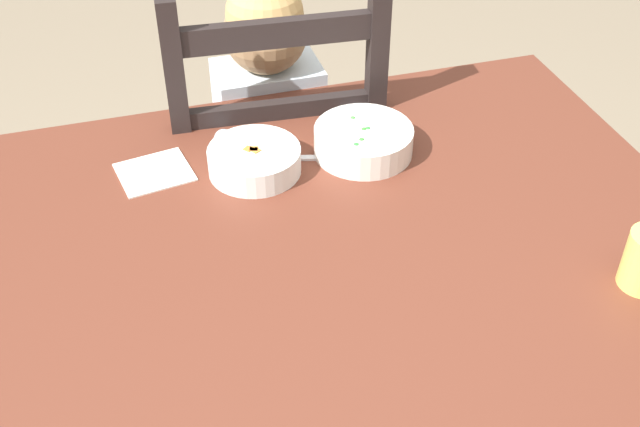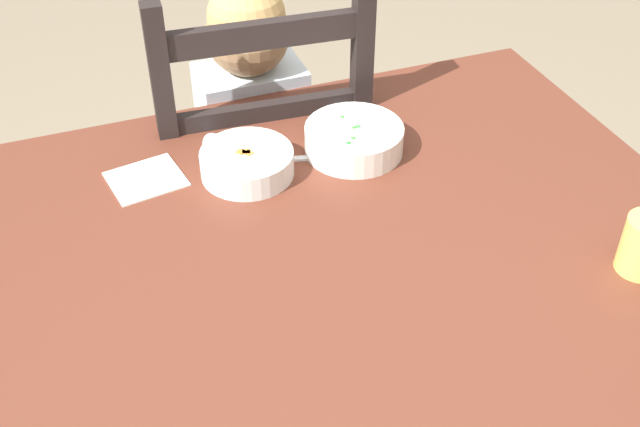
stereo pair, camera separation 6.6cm
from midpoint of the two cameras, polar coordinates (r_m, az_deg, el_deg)
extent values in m
cube|color=brown|center=(1.20, -2.02, -5.58)|extent=(1.33, 1.09, 0.04)
cylinder|color=brown|center=(1.97, 10.12, -0.18)|extent=(0.07, 0.07, 0.72)
cube|color=black|center=(1.88, -5.78, 1.80)|extent=(0.45, 0.45, 0.02)
cube|color=black|center=(2.20, -1.58, 0.68)|extent=(0.04, 0.04, 0.45)
cube|color=black|center=(2.15, -11.38, -1.11)|extent=(0.04, 0.04, 0.45)
cube|color=black|center=(1.92, 1.41, -6.05)|extent=(0.04, 0.04, 0.45)
cube|color=black|center=(1.87, -9.85, -8.29)|extent=(0.04, 0.04, 0.45)
cube|color=black|center=(1.60, 1.70, 7.26)|extent=(0.04, 0.04, 0.55)
cube|color=black|center=(1.54, -11.93, 5.01)|extent=(0.04, 0.04, 0.55)
cube|color=black|center=(1.46, -5.43, 12.61)|extent=(0.36, 0.05, 0.05)
cube|color=black|center=(1.54, -5.06, 7.07)|extent=(0.36, 0.05, 0.05)
cube|color=silver|center=(1.75, -5.86, 5.68)|extent=(0.22, 0.14, 0.32)
sphere|color=#A77F57|center=(1.64, -6.41, 12.62)|extent=(0.17, 0.17, 0.17)
sphere|color=tan|center=(1.62, -6.50, 13.83)|extent=(0.16, 0.16, 0.16)
cylinder|color=#3F4C72|center=(1.90, -5.70, -6.48)|extent=(0.07, 0.07, 0.47)
cylinder|color=#3F4C72|center=(1.92, -2.54, -5.68)|extent=(0.07, 0.07, 0.47)
cylinder|color=silver|center=(1.61, -9.53, 5.31)|extent=(0.06, 0.24, 0.13)
cylinder|color=silver|center=(1.66, -0.75, 7.12)|extent=(0.06, 0.24, 0.13)
cylinder|color=white|center=(1.44, 1.13, 5.31)|extent=(0.18, 0.18, 0.05)
cylinder|color=white|center=(1.45, 1.12, 4.57)|extent=(0.08, 0.08, 0.01)
cylinder|color=green|center=(1.43, 1.13, 5.56)|extent=(0.15, 0.15, 0.03)
sphere|color=green|center=(1.40, 1.03, 5.28)|extent=(0.01, 0.01, 0.01)
sphere|color=green|center=(1.43, 1.42, 6.10)|extent=(0.01, 0.01, 0.01)
sphere|color=green|center=(1.42, 1.14, 6.03)|extent=(0.01, 0.01, 0.01)
sphere|color=green|center=(1.38, 0.68, 4.92)|extent=(0.01, 0.01, 0.01)
sphere|color=#44963F|center=(1.46, 0.29, 6.80)|extent=(0.01, 0.01, 0.01)
cylinder|color=white|center=(1.39, -6.61, 3.58)|extent=(0.16, 0.16, 0.05)
cylinder|color=white|center=(1.40, -6.55, 2.92)|extent=(0.07, 0.07, 0.01)
cylinder|color=orange|center=(1.38, -6.63, 3.81)|extent=(0.13, 0.13, 0.03)
cube|color=orange|center=(1.38, -7.06, 4.24)|extent=(0.02, 0.02, 0.01)
cube|color=orange|center=(1.37, -6.51, 4.16)|extent=(0.02, 0.02, 0.01)
cube|color=orange|center=(1.38, -6.67, 4.26)|extent=(0.02, 0.02, 0.01)
cube|color=silver|center=(1.43, -2.89, 3.92)|extent=(0.09, 0.04, 0.00)
ellipsoid|color=silver|center=(1.43, -5.60, 3.85)|extent=(0.05, 0.04, 0.01)
cube|color=white|center=(1.42, -13.66, 2.38)|extent=(0.14, 0.13, 0.00)
camera|label=1|loc=(0.03, 88.45, 1.25)|focal=44.69mm
camera|label=2|loc=(0.03, -91.55, -1.25)|focal=44.69mm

